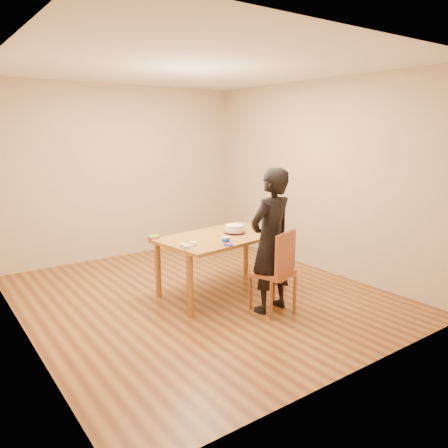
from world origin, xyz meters
TOP-DOWN VIEW (x-y plane):
  - room_shell at (0.00, 0.34)m, footprint 4.00×4.50m
  - dining_table at (0.24, -0.11)m, footprint 1.63×1.11m
  - dining_chair at (0.39, -0.88)m, footprint 0.53×0.53m
  - cake_plate at (0.45, -0.11)m, footprint 0.26×0.26m
  - cake at (0.45, -0.11)m, footprint 0.23×0.23m
  - frosting_dome at (0.45, -0.11)m, footprint 0.23×0.23m
  - frosting_tub at (0.07, -0.44)m, footprint 0.09×0.09m
  - frosting_lid at (0.03, -0.53)m, footprint 0.10×0.10m
  - frosting_dollop at (0.03, -0.53)m, footprint 0.04×0.04m
  - ramekin_green at (-0.41, -0.40)m, footprint 0.09×0.09m
  - ramekin_yellow at (-0.28, -0.31)m, footprint 0.08×0.08m
  - ramekin_multi at (-0.42, -0.31)m, footprint 0.09×0.09m
  - candy_box_pink at (-0.51, 0.21)m, footprint 0.15×0.11m
  - candy_box_green at (-0.51, 0.22)m, footprint 0.14×0.09m
  - spatula at (0.05, -0.53)m, footprint 0.11×0.10m
  - person at (0.39, -0.84)m, footprint 0.64×0.46m

SIDE VIEW (x-z plane):
  - dining_chair at x=0.39m, z-range 0.43..0.47m
  - dining_table at x=0.24m, z-range 0.71..0.75m
  - spatula at x=0.05m, z-range 0.75..0.76m
  - frosting_lid at x=0.03m, z-range 0.75..0.76m
  - cake_plate at x=0.45m, z-range 0.75..0.77m
  - candy_box_pink at x=-0.51m, z-range 0.75..0.77m
  - frosting_dollop at x=0.03m, z-range 0.76..0.78m
  - ramekin_yellow at x=-0.28m, z-range 0.75..0.79m
  - ramekin_multi at x=-0.42m, z-range 0.75..0.79m
  - ramekin_green at x=-0.41m, z-range 0.75..0.79m
  - candy_box_green at x=-0.51m, z-range 0.77..0.79m
  - frosting_tub at x=0.07m, z-range 0.75..0.83m
  - cake at x=0.45m, z-range 0.77..0.84m
  - person at x=0.39m, z-range 0.00..1.62m
  - frosting_dome at x=0.45m, z-range 0.84..0.87m
  - room_shell at x=0.00m, z-range 0.00..2.70m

